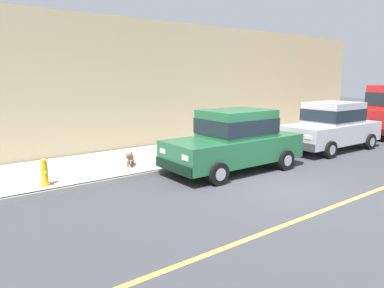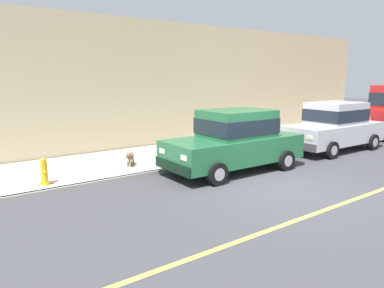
{
  "view_description": "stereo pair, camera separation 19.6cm",
  "coord_description": "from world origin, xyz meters",
  "px_view_note": "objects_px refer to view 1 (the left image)",
  "views": [
    {
      "loc": [
        5.96,
        -7.57,
        2.95
      ],
      "look_at": [
        -2.98,
        -0.75,
        0.85
      ],
      "focal_mm": 34.22,
      "sensor_mm": 36.0,
      "label": 1
    },
    {
      "loc": [
        6.07,
        -7.42,
        2.95
      ],
      "look_at": [
        -2.98,
        -0.75,
        0.85
      ],
      "focal_mm": 34.22,
      "sensor_mm": 36.0,
      "label": 2
    }
  ],
  "objects_px": {
    "car_green_sedan": "(235,140)",
    "fire_hydrant": "(45,173)",
    "dog_brown": "(130,157)",
    "car_silver_sedan": "(332,126)"
  },
  "relations": [
    {
      "from": "dog_brown",
      "to": "car_green_sedan",
      "type": "bearing_deg",
      "value": 52.43
    },
    {
      "from": "car_green_sedan",
      "to": "fire_hydrant",
      "type": "distance_m",
      "value": 5.58
    },
    {
      "from": "car_green_sedan",
      "to": "fire_hydrant",
      "type": "height_order",
      "value": "car_green_sedan"
    },
    {
      "from": "car_green_sedan",
      "to": "fire_hydrant",
      "type": "xyz_separation_m",
      "value": [
        -1.5,
        -5.35,
        -0.51
      ]
    },
    {
      "from": "car_silver_sedan",
      "to": "fire_hydrant",
      "type": "height_order",
      "value": "car_silver_sedan"
    },
    {
      "from": "car_green_sedan",
      "to": "dog_brown",
      "type": "relative_size",
      "value": 7.4
    },
    {
      "from": "dog_brown",
      "to": "fire_hydrant",
      "type": "height_order",
      "value": "fire_hydrant"
    },
    {
      "from": "car_green_sedan",
      "to": "fire_hydrant",
      "type": "relative_size",
      "value": 6.39
    },
    {
      "from": "car_green_sedan",
      "to": "dog_brown",
      "type": "distance_m",
      "value": 3.34
    },
    {
      "from": "car_green_sedan",
      "to": "car_silver_sedan",
      "type": "bearing_deg",
      "value": 90.42
    }
  ]
}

